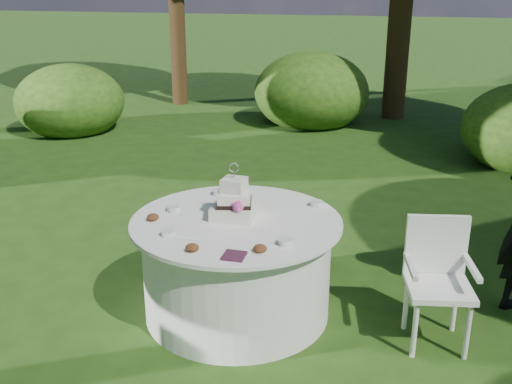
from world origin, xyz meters
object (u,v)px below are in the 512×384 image
napkins (234,256)px  cake (234,203)px  chair (437,272)px  table (237,266)px

napkins → cake: (-0.19, 0.65, 0.10)m
chair → table: bearing=-178.9°
napkins → cake: cake is taller
cake → table: bearing=-59.5°
table → napkins: bearing=-74.5°
cake → chair: (1.47, -0.02, -0.36)m
napkins → cake: 0.68m
cake → chair: cake is taller
table → cake: bearing=120.5°
table → chair: (1.45, 0.03, 0.13)m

